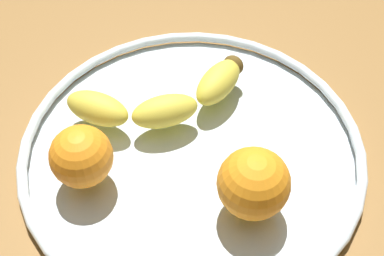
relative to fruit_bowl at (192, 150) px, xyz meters
The scene contains 5 objects.
ground_plane 2.92cm from the fruit_bowl, ahead, with size 151.05×151.05×4.00cm, color brown.
fruit_bowl is the anchor object (origin of this frame).
banana 6.80cm from the fruit_bowl, 90.37° to the left, with size 22.45×11.28×3.74cm.
orange_front_right 12.79cm from the fruit_bowl, 168.62° to the left, with size 6.65×6.65×6.65cm, color orange.
orange_back_right 10.74cm from the fruit_bowl, 82.45° to the right, with size 7.35×7.35×7.35cm, color orange.
Camera 1 is at (-19.40, -32.33, 50.59)cm, focal length 51.52 mm.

